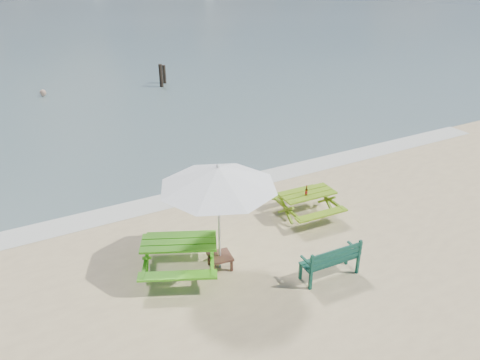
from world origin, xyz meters
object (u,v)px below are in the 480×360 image
side_table (220,261)px  patio_umbrella (218,177)px  beer_bottle (306,192)px  picnic_table_right (307,205)px  swimmer (45,106)px  picnic_table_left (180,257)px  park_bench (329,266)px

side_table → patio_umbrella: 2.05m
side_table → beer_bottle: beer_bottle is taller
picnic_table_right → swimmer: bearing=106.1°
beer_bottle → swimmer: bearing=105.6°
picnic_table_left → side_table: size_ratio=4.08×
picnic_table_left → side_table: (0.81, -0.31, -0.20)m
picnic_table_left → picnic_table_right: 3.86m
picnic_table_right → park_bench: park_bench is taller
side_table → patio_umbrella: bearing=0.0°
side_table → beer_bottle: size_ratio=2.07×
side_table → beer_bottle: 3.07m
picnic_table_left → park_bench: park_bench is taller
picnic_table_right → beer_bottle: (-0.11, -0.09, 0.45)m
side_table → swimmer: (-1.45, 16.37, -0.68)m
picnic_table_right → side_table: size_ratio=2.99×
side_table → picnic_table_left: bearing=159.2°
picnic_table_left → picnic_table_right: bearing=9.4°
beer_bottle → park_bench: bearing=-113.5°
side_table → patio_umbrella: (0.00, 0.00, 2.05)m
side_table → swimmer: bearing=95.1°
picnic_table_right → swimmer: size_ratio=0.99×
picnic_table_right → patio_umbrella: (-3.00, -0.94, 1.89)m
park_bench → patio_umbrella: size_ratio=0.47×
patio_umbrella → beer_bottle: patio_umbrella is taller
park_bench → patio_umbrella: 3.08m
park_bench → beer_bottle: size_ratio=4.90×
park_bench → swimmer: bearing=100.8°
side_table → patio_umbrella: size_ratio=0.20×
picnic_table_left → patio_umbrella: (0.81, -0.31, 1.85)m
park_bench → swimmer: (-3.37, 17.75, -0.76)m
beer_bottle → swimmer: beer_bottle is taller
picnic_table_right → park_bench: bearing=-114.9°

